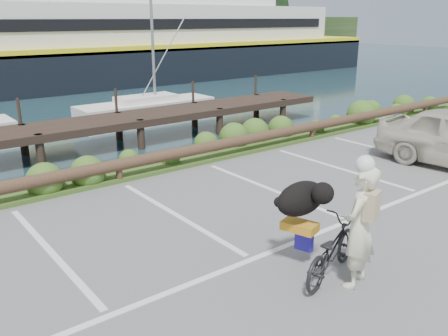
{
  "coord_description": "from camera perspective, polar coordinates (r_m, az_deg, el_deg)",
  "views": [
    {
      "loc": [
        -4.77,
        -5.76,
        3.91
      ],
      "look_at": [
        0.64,
        1.2,
        1.1
      ],
      "focal_mm": 38.0,
      "sensor_mm": 36.0,
      "label": 1
    }
  ],
  "objects": [
    {
      "name": "vegetation_strip",
      "position": [
        12.64,
        -13.82,
        -0.62
      ],
      "size": [
        34.0,
        1.6,
        0.1
      ],
      "primitive_type": "cube",
      "color": "#3D5B21",
      "rests_on": "ground"
    },
    {
      "name": "bicycle",
      "position": [
        7.66,
        12.77,
        -9.58
      ],
      "size": [
        1.84,
        1.09,
        0.91
      ],
      "primitive_type": "imported",
      "rotation": [
        0.0,
        0.0,
        1.87
      ],
      "color": "black",
      "rests_on": "ground"
    },
    {
      "name": "ground",
      "position": [
        8.43,
        1.6,
        -9.92
      ],
      "size": [
        72.0,
        72.0,
        0.0
      ],
      "primitive_type": "plane",
      "color": "#58585B"
    },
    {
      "name": "dog",
      "position": [
        7.56,
        9.26,
        -3.65
      ],
      "size": [
        0.73,
        1.05,
        0.55
      ],
      "primitive_type": "ellipsoid",
      "rotation": [
        0.0,
        0.0,
        1.87
      ],
      "color": "black",
      "rests_on": "bicycle"
    },
    {
      "name": "cyclist",
      "position": [
        7.33,
        15.97,
        -6.85
      ],
      "size": [
        0.8,
        0.64,
        1.9
      ],
      "primitive_type": "imported",
      "rotation": [
        0.0,
        0.0,
        3.44
      ],
      "color": "beige",
      "rests_on": "ground"
    },
    {
      "name": "log_rail",
      "position": [
        12.05,
        -12.41,
        -1.67
      ],
      "size": [
        32.0,
        0.3,
        0.6
      ],
      "primitive_type": null,
      "color": "#443021",
      "rests_on": "ground"
    }
  ]
}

